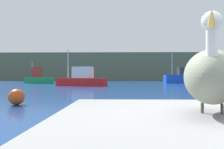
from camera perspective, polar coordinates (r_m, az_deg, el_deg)
hillside_backdrop at (r=72.14m, az=2.24°, el=1.77°), size 140.00×13.35×8.07m
pelican at (r=2.40m, az=23.43°, el=-0.30°), size 0.89×1.39×0.89m
fishing_boat_blue at (r=41.01m, az=17.18°, el=-0.76°), size 6.51×2.37×5.11m
fishing_boat_green at (r=39.89m, az=-17.71°, el=-0.91°), size 5.18×3.39×3.63m
fishing_boat_red at (r=28.31m, az=-7.44°, el=-1.09°), size 6.32×3.16×4.51m
mooring_buoy at (r=9.78m, az=-22.51°, el=-5.16°), size 0.62×0.62×0.62m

